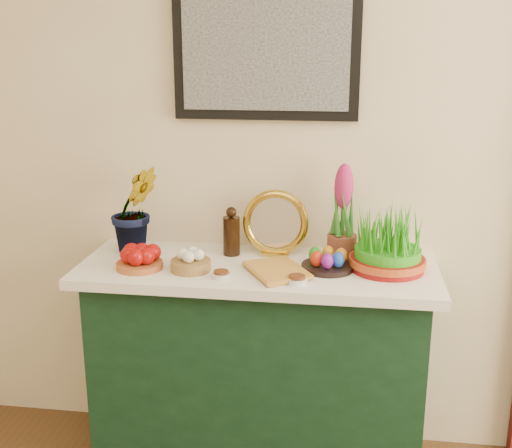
{
  "coord_description": "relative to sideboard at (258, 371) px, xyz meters",
  "views": [
    {
      "loc": [
        0.05,
        -0.35,
        1.73
      ],
      "look_at": [
        -0.28,
        1.95,
        1.07
      ],
      "focal_mm": 45.0,
      "sensor_mm": 36.0,
      "label": 1
    }
  ],
  "objects": [
    {
      "name": "room",
      "position": [
        0.33,
        -1.89,
        1.28
      ],
      "size": [
        4.5,
        4.54,
        2.72
      ],
      "color": "#4F341B",
      "rests_on": "ground"
    },
    {
      "name": "sideboard",
      "position": [
        0.0,
        0.0,
        0.0
      ],
      "size": [
        1.3,
        0.45,
        0.85
      ],
      "primitive_type": "cube",
      "color": "#12341E",
      "rests_on": "ground"
    },
    {
      "name": "tablecloth",
      "position": [
        0.0,
        0.0,
        0.45
      ],
      "size": [
        1.4,
        0.55,
        0.04
      ],
      "primitive_type": "cube",
      "color": "white",
      "rests_on": "sideboard"
    },
    {
      "name": "hyacinth_green",
      "position": [
        -0.52,
        0.09,
        0.71
      ],
      "size": [
        0.31,
        0.31,
        0.48
      ],
      "primitive_type": "imported",
      "rotation": [
        0.0,
        0.0,
        0.62
      ],
      "color": "#2B6F21",
      "rests_on": "tablecloth"
    },
    {
      "name": "apple_bowl",
      "position": [
        -0.45,
        -0.11,
        0.5
      ],
      "size": [
        0.23,
        0.23,
        0.09
      ],
      "color": "#A95628",
      "rests_on": "tablecloth"
    },
    {
      "name": "garlic_basket",
      "position": [
        -0.24,
        -0.1,
        0.5
      ],
      "size": [
        0.2,
        0.2,
        0.09
      ],
      "color": "#A37942",
      "rests_on": "tablecloth"
    },
    {
      "name": "vinegar_cruet",
      "position": [
        -0.12,
        0.11,
        0.55
      ],
      "size": [
        0.07,
        0.07,
        0.2
      ],
      "color": "black",
      "rests_on": "tablecloth"
    },
    {
      "name": "mirror",
      "position": [
        0.05,
        0.14,
        0.6
      ],
      "size": [
        0.27,
        0.07,
        0.27
      ],
      "color": "gold",
      "rests_on": "tablecloth"
    },
    {
      "name": "book",
      "position": [
        0.0,
        -0.14,
        0.48
      ],
      "size": [
        0.27,
        0.3,
        0.03
      ],
      "primitive_type": "imported",
      "rotation": [
        0.0,
        0.0,
        0.52
      ],
      "color": "gold",
      "rests_on": "tablecloth"
    },
    {
      "name": "spice_dish_left",
      "position": [
        -0.11,
        -0.16,
        0.48
      ],
      "size": [
        0.07,
        0.07,
        0.03
      ],
      "color": "silver",
      "rests_on": "tablecloth"
    },
    {
      "name": "spice_dish_right",
      "position": [
        0.17,
        -0.18,
        0.48
      ],
      "size": [
        0.08,
        0.08,
        0.03
      ],
      "color": "silver",
      "rests_on": "tablecloth"
    },
    {
      "name": "egg_plate",
      "position": [
        0.27,
        -0.02,
        0.5
      ],
      "size": [
        0.2,
        0.2,
        0.08
      ],
      "color": "black",
      "rests_on": "tablecloth"
    },
    {
      "name": "hyacinth_pink",
      "position": [
        0.32,
        0.13,
        0.64
      ],
      "size": [
        0.12,
        0.12,
        0.39
      ],
      "color": "brown",
      "rests_on": "tablecloth"
    },
    {
      "name": "wheatgrass_sabzeh",
      "position": [
        0.5,
        0.01,
        0.57
      ],
      "size": [
        0.29,
        0.29,
        0.24
      ],
      "color": "maroon",
      "rests_on": "tablecloth"
    }
  ]
}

